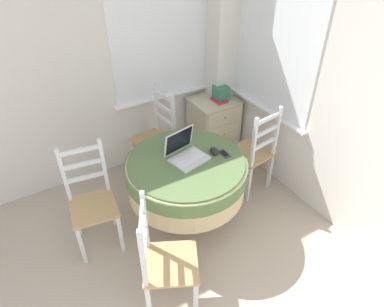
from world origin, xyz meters
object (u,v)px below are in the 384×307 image
at_px(round_dining_table, 186,174).
at_px(storage_box, 221,93).
at_px(dining_chair_near_right_window, 253,153).
at_px(corner_cabinet, 213,125).
at_px(laptop, 186,153).
at_px(book_on_cabinet, 219,100).
at_px(dining_chair_camera_near, 164,262).
at_px(cell_phone, 224,154).
at_px(dining_chair_left_flank, 92,202).
at_px(dining_chair_near_back_window, 156,138).
at_px(computer_mouse, 214,151).

height_order(round_dining_table, storage_box, storage_box).
height_order(dining_chair_near_right_window, corner_cabinet, dining_chair_near_right_window).
relative_size(laptop, book_on_cabinet, 1.94).
height_order(dining_chair_camera_near, corner_cabinet, dining_chair_camera_near).
xyz_separation_m(dining_chair_near_right_window, storage_box, (0.13, 0.81, 0.31)).
relative_size(cell_phone, dining_chair_camera_near, 0.12).
height_order(laptop, dining_chair_near_right_window, dining_chair_near_right_window).
bearing_deg(dining_chair_near_right_window, book_on_cabinet, 83.18).
height_order(dining_chair_left_flank, corner_cabinet, dining_chair_left_flank).
xyz_separation_m(corner_cabinet, storage_box, (0.06, -0.03, 0.43)).
height_order(round_dining_table, book_on_cabinet, round_dining_table).
bearing_deg(laptop, round_dining_table, -116.05).
relative_size(dining_chair_near_back_window, dining_chair_camera_near, 1.00).
distance_m(dining_chair_near_right_window, dining_chair_camera_near, 1.56).
bearing_deg(dining_chair_near_back_window, book_on_cabinet, 0.61).
bearing_deg(cell_phone, dining_chair_camera_near, -148.34).
bearing_deg(storage_box, round_dining_table, -137.90).
height_order(laptop, book_on_cabinet, laptop).
height_order(laptop, dining_chair_near_back_window, dining_chair_near_back_window).
bearing_deg(laptop, dining_chair_near_right_window, 2.03).
xyz_separation_m(computer_mouse, dining_chair_camera_near, (-0.82, -0.61, -0.30)).
relative_size(laptop, computer_mouse, 3.46).
xyz_separation_m(dining_chair_near_back_window, book_on_cabinet, (0.83, 0.01, 0.24)).
relative_size(corner_cabinet, book_on_cabinet, 3.71).
bearing_deg(dining_chair_near_right_window, dining_chair_near_back_window, 133.64).
bearing_deg(computer_mouse, dining_chair_near_right_window, 10.50).
bearing_deg(round_dining_table, laptop, 63.95).
xyz_separation_m(dining_chair_near_right_window, dining_chair_left_flank, (-1.65, 0.15, 0.00)).
relative_size(round_dining_table, corner_cabinet, 1.57).
relative_size(round_dining_table, laptop, 2.99).
bearing_deg(laptop, book_on_cabinet, 41.64).
bearing_deg(dining_chair_near_right_window, cell_phone, -162.08).
height_order(dining_chair_near_right_window, dining_chair_camera_near, same).
distance_m(round_dining_table, laptop, 0.21).
distance_m(cell_phone, corner_cabinet, 1.21).
distance_m(dining_chair_left_flank, storage_box, 1.93).
relative_size(dining_chair_near_right_window, storage_box, 5.90).
distance_m(dining_chair_left_flank, book_on_cabinet, 1.87).
relative_size(dining_chair_near_back_window, storage_box, 5.90).
xyz_separation_m(dining_chair_camera_near, book_on_cabinet, (1.48, 1.49, 0.24)).
bearing_deg(storage_box, laptop, -138.68).
xyz_separation_m(dining_chair_left_flank, corner_cabinet, (1.72, 0.69, -0.12)).
height_order(cell_phone, corner_cabinet, cell_phone).
distance_m(corner_cabinet, storage_box, 0.43).
distance_m(cell_phone, dining_chair_left_flank, 1.23).
xyz_separation_m(round_dining_table, corner_cabinet, (0.91, 0.91, -0.24)).
height_order(round_dining_table, dining_chair_camera_near, dining_chair_camera_near).
xyz_separation_m(laptop, dining_chair_camera_near, (-0.57, -0.68, -0.33)).
distance_m(round_dining_table, dining_chair_near_back_window, 0.86).
xyz_separation_m(dining_chair_camera_near, corner_cabinet, (1.46, 1.55, -0.12)).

